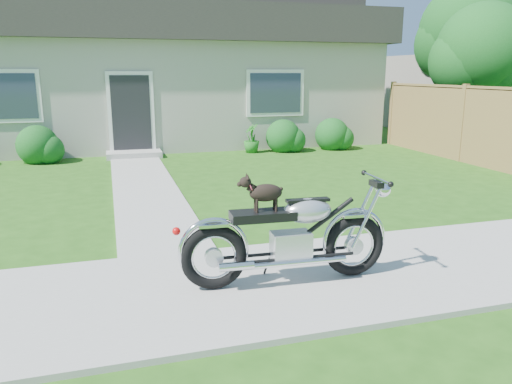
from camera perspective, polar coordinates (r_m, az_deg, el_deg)
The scene contains 11 objects.
ground at distance 5.54m, azimuth 7.31°, elevation -9.60°, with size 80.00×80.00×0.00m, color #235114.
sidewalk at distance 5.53m, azimuth 7.32°, elevation -9.41°, with size 24.00×2.20×0.04m, color #9E9B93.
walkway at distance 9.90m, azimuth -12.60°, elevation 0.63°, with size 1.20×8.00×0.03m, color #9E9B93.
house at distance 16.78m, azimuth -9.55°, elevation 13.29°, with size 12.60×7.03×4.50m.
fence at distance 13.42m, azimuth 22.55°, elevation 7.24°, with size 0.12×6.62×1.90m.
tree_near at distance 16.55m, azimuth 25.02°, elevation 14.03°, with size 2.76×2.72×4.17m.
tree_far at distance 19.38m, azimuth 23.60°, elevation 15.91°, with size 3.40×3.40×5.22m.
shrub_row at distance 13.41m, azimuth -8.02°, elevation 5.83°, with size 10.47×1.00×1.00m.
potted_plant_left at distance 13.45m, azimuth -24.57°, elevation 4.68°, with size 0.70×0.60×0.77m, color #1F5B18.
potted_plant_right at distance 13.84m, azimuth -0.51°, elevation 6.16°, with size 0.45×0.45×0.80m, color #1E6B1D.
motorcycle_with_dog at distance 5.12m, azimuth 3.98°, elevation -4.97°, with size 2.22×0.60×1.14m.
Camera 1 is at (-2.10, -4.65, 2.16)m, focal length 35.00 mm.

